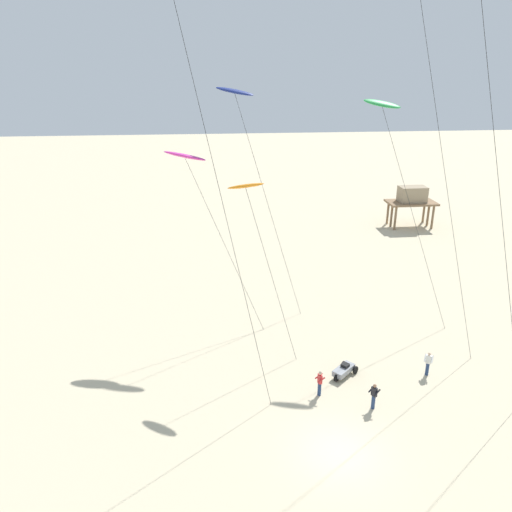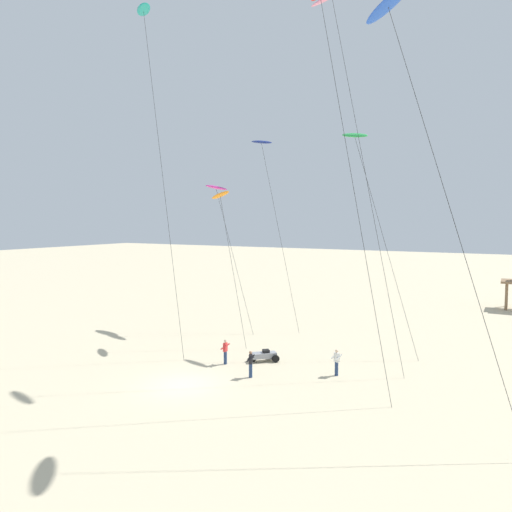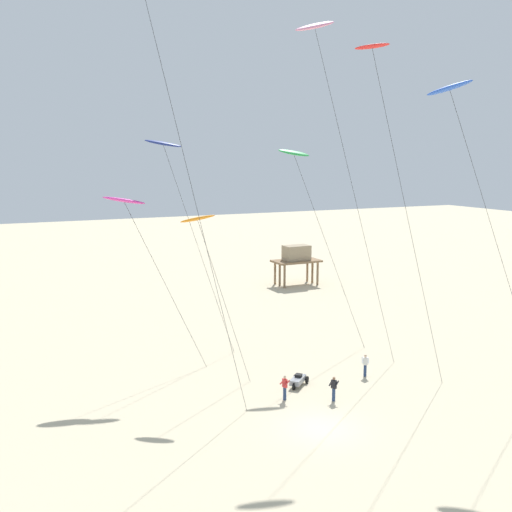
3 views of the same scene
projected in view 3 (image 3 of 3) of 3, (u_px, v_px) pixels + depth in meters
The scene contains 13 objects.
ground_plane at pixel (321, 428), 36.08m from camera, with size 260.00×260.00×0.00m, color beige.
kite_orange at pixel (198, 220), 41.76m from camera, with size 4.52×2.34×12.18m.
kite_green at pixel (295, 155), 48.80m from camera, with size 6.92×3.47×16.81m.
kite_blue at pixel (451, 91), 39.85m from camera, with size 8.26×4.26×21.16m.
kite_red at pixel (374, 56), 39.70m from camera, with size 6.24×3.47×23.39m.
kite_pink at pixel (316, 29), 43.60m from camera, with size 7.65×3.30×26.00m.
kite_magenta at pixel (124, 201), 44.62m from camera, with size 7.00×3.40×13.28m.
kite_navy at pixel (164, 145), 47.39m from camera, with size 6.45×3.23×17.48m.
kite_flyer_nearest at pixel (365, 365), 44.52m from camera, with size 0.72×0.71×1.67m.
kite_flyer_middle at pixel (334, 388), 40.00m from camera, with size 0.67×0.69×1.67m.
kite_flyer_furthest at pixel (285, 387), 40.19m from camera, with size 0.57×0.59×1.67m.
stilt_house at pixel (296, 256), 76.46m from camera, with size 5.92×3.23×5.03m.
beach_buggy at pixel (298, 380), 42.76m from camera, with size 1.94×1.88×0.82m.
Camera 3 is at (-18.02, -29.05, 15.93)m, focal length 42.50 mm.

